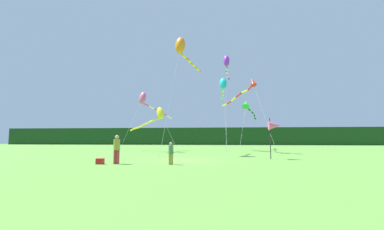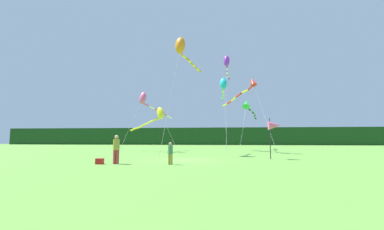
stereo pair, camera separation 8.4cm
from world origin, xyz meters
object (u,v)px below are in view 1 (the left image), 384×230
kite_green (247,105)px  person_child (171,152)px  banner_flag_pole (274,126)px  kite_orange (181,47)px  kite_yellow (157,116)px  kite_cyan (223,85)px  kite_purple (227,63)px  person_adult (117,148)px  kite_rainbow (146,101)px  kite_red (246,88)px  cooler_box (100,161)px

kite_green → person_child: bearing=-108.8°
banner_flag_pole → kite_orange: size_ratio=0.27×
kite_yellow → banner_flag_pole: bearing=-37.0°
banner_flag_pole → kite_cyan: size_ratio=0.32×
kite_purple → kite_yellow: kite_purple is taller
banner_flag_pole → kite_yellow: kite_yellow is taller
person_adult → kite_rainbow: 14.95m
kite_rainbow → kite_orange: kite_orange is taller
kite_purple → kite_cyan: 4.13m
banner_flag_pole → kite_green: (-0.08, 16.15, 3.81)m
kite_green → kite_red: bearing=-97.2°
person_child → kite_green: size_ratio=0.13×
kite_cyan → banner_flag_pole: bearing=-74.4°
kite_red → kite_yellow: bearing=-179.0°
person_child → kite_orange: (-0.64, 8.38, 9.77)m
cooler_box → kite_cyan: 21.14m
kite_green → kite_yellow: 13.82m
person_child → kite_green: 22.76m
cooler_box → kite_red: kite_red is taller
kite_rainbow → kite_red: bearing=-1.3°
kite_red → kite_yellow: kite_red is taller
person_adult → person_child: 3.43m
kite_green → kite_rainbow: (-12.91, -7.03, -0.22)m
banner_flag_pole → person_adult: bearing=-156.0°
banner_flag_pole → kite_cyan: (-3.55, 12.70, 6.13)m
kite_cyan → kite_red: (2.54, -3.86, -1.26)m
kite_orange → kite_red: (6.83, 5.19, -3.11)m
cooler_box → kite_orange: 13.94m
kite_green → kite_cyan: size_ratio=1.08×
person_child → kite_red: bearing=65.5°
kite_purple → kite_rainbow: (-9.76, 0.13, -4.32)m
kite_orange → kite_yellow: bearing=126.2°
cooler_box → kite_red: size_ratio=0.05×
kite_red → kite_rainbow: bearing=178.7°
person_child → kite_cyan: size_ratio=0.14×
person_child → kite_rainbow: size_ratio=0.16×
person_adult → kite_purple: 18.22m
cooler_box → kite_green: kite_green is taller
person_child → kite_green: (7.12, 20.88, 5.60)m
banner_flag_pole → kite_green: kite_green is taller
kite_red → kite_cyan: bearing=123.4°
person_adult → kite_red: (9.61, 13.56, 6.42)m
kite_yellow → kite_red: bearing=1.0°
kite_rainbow → kite_orange: 8.70m
kite_rainbow → kite_cyan: size_ratio=0.89×
kite_red → kite_orange: bearing=-142.8°
kite_orange → kite_red: kite_orange is taller
kite_rainbow → kite_cyan: 10.41m
kite_green → kite_rainbow: bearing=-151.4°
kite_purple → kite_green: kite_purple is taller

